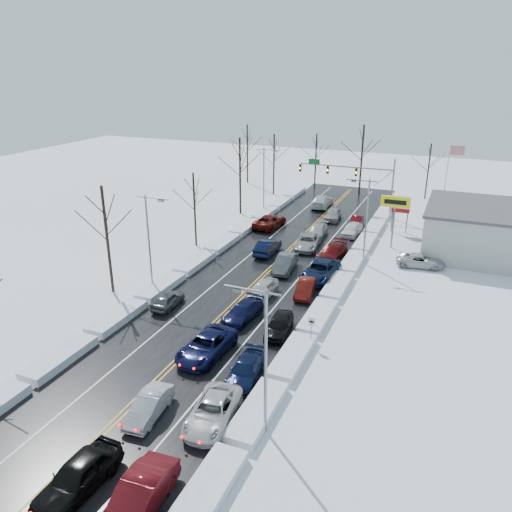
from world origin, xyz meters
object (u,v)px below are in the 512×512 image
at_px(tires_plus_sign, 395,205).
at_px(flagpole, 448,176).
at_px(traffic_signal_mast, 356,175).
at_px(oncoming_car_0, 268,254).
at_px(queued_car_0, 80,489).

bearing_deg(tires_plus_sign, flagpole, 71.56).
height_order(traffic_signal_mast, tires_plus_sign, traffic_signal_mast).
bearing_deg(oncoming_car_0, queued_car_0, 94.85).
distance_m(flagpole, oncoming_car_0, 27.93).
height_order(traffic_signal_mast, queued_car_0, traffic_signal_mast).
xyz_separation_m(tires_plus_sign, queued_car_0, (-8.94, -41.49, -4.99)).
relative_size(traffic_signal_mast, oncoming_car_0, 2.72).
xyz_separation_m(traffic_signal_mast, tires_plus_sign, (7.05, -12.00, -0.49)).
relative_size(tires_plus_sign, flagpole, 0.60).
distance_m(tires_plus_sign, queued_car_0, 42.74).
distance_m(queued_car_0, oncoming_car_0, 34.32).
bearing_deg(traffic_signal_mast, oncoming_car_0, -105.30).
relative_size(flagpole, oncoming_car_0, 2.05).
bearing_deg(traffic_signal_mast, tires_plus_sign, -59.54).
bearing_deg(queued_car_0, traffic_signal_mast, 90.33).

